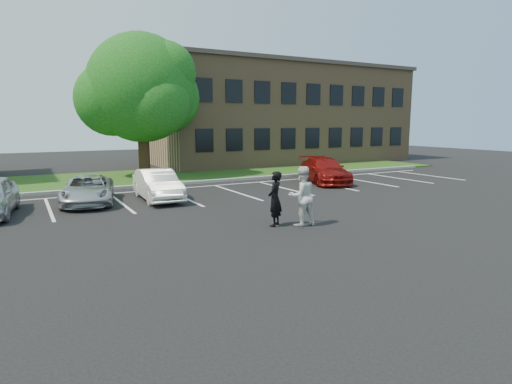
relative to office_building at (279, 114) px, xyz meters
The scene contains 11 objects.
ground_plane 26.40m from the office_building, 122.48° to the right, with size 90.00×90.00×0.00m, color black.
curb 17.68m from the office_building, 144.48° to the right, with size 40.00×0.30×0.15m, color gray.
grass_strip 15.78m from the office_building, 156.82° to the right, with size 44.00×8.00×0.08m, color #233D16.
stall_lines 18.60m from the office_building, 134.01° to the right, with size 34.00×5.36×0.01m.
office_building is the anchor object (origin of this frame).
tree 14.76m from the office_building, 156.96° to the right, with size 7.80×7.20×8.80m.
man_black_suit 24.81m from the office_building, 122.35° to the right, with size 0.67×0.44×1.84m, color black.
man_white_shirt 24.69m from the office_building, 120.27° to the right, with size 0.97×0.76×2.00m, color silver.
car_silver_minivan 22.83m from the office_building, 143.14° to the right, with size 2.00×4.33×1.20m, color #B5B8BD.
car_white_sedan 21.01m from the office_building, 137.13° to the right, with size 1.44×4.13×1.36m, color silver.
car_red_compact 14.64m from the office_building, 111.44° to the right, with size 1.98×4.87×1.41m, color maroon.
Camera 1 is at (-6.49, -10.70, 3.44)m, focal length 30.00 mm.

